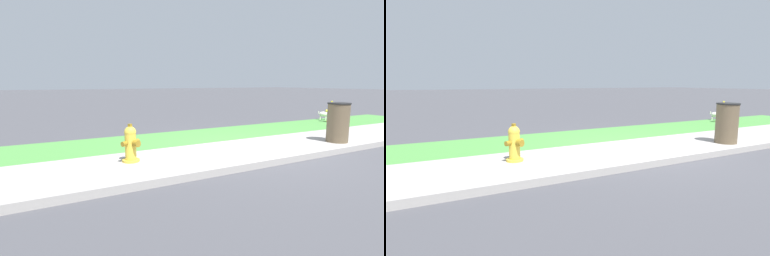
# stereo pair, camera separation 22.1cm
# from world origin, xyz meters

# --- Properties ---
(ground_plane) EXTENTS (120.00, 120.00, 0.00)m
(ground_plane) POSITION_xyz_m (0.00, 0.00, 0.00)
(ground_plane) COLOR #424247
(sidewalk_pavement) EXTENTS (18.00, 2.02, 0.01)m
(sidewalk_pavement) POSITION_xyz_m (0.00, 0.00, 0.01)
(sidewalk_pavement) COLOR #9E9993
(sidewalk_pavement) RESTS_ON ground
(grass_verge) EXTENTS (18.00, 1.94, 0.01)m
(grass_verge) POSITION_xyz_m (0.00, 1.98, 0.00)
(grass_verge) COLOR #47893D
(grass_verge) RESTS_ON ground
(street_curb) EXTENTS (18.00, 0.16, 0.12)m
(street_curb) POSITION_xyz_m (0.00, -1.09, 0.06)
(street_curb) COLOR #9E9993
(street_curb) RESTS_ON ground
(fire_hydrant_at_driveway) EXTENTS (0.34, 0.34, 0.76)m
(fire_hydrant_at_driveway) POSITION_xyz_m (5.29, 2.09, 0.37)
(fire_hydrant_at_driveway) COLOR yellow
(fire_hydrant_at_driveway) RESTS_ON ground
(fire_hydrant_far_end) EXTENTS (0.38, 0.36, 0.69)m
(fire_hydrant_far_end) POSITION_xyz_m (-2.68, 0.28, 0.33)
(fire_hydrant_far_end) COLOR gold
(fire_hydrant_far_end) RESTS_ON ground
(small_white_dog) EXTENTS (0.32, 0.43, 0.38)m
(small_white_dog) POSITION_xyz_m (5.66, 2.63, 0.21)
(small_white_dog) COLOR silver
(small_white_dog) RESTS_ON ground
(trash_bin) EXTENTS (0.52, 0.52, 0.94)m
(trash_bin) POSITION_xyz_m (2.17, -0.37, 0.47)
(trash_bin) COLOR brown
(trash_bin) RESTS_ON ground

